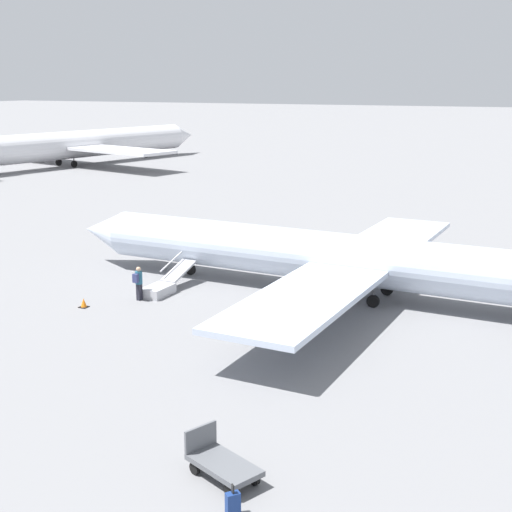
{
  "coord_description": "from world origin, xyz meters",
  "views": [
    {
      "loc": [
        -11.68,
        33.82,
        10.77
      ],
      "look_at": [
        3.99,
        0.71,
        1.8
      ],
      "focal_mm": 50.0,
      "sensor_mm": 36.0,
      "label": 1
    }
  ],
  "objects_px": {
    "airplane_main": "(350,259)",
    "luggage_cart": "(221,463)",
    "suitcase": "(233,504)",
    "boarding_stairs": "(162,286)",
    "passenger": "(138,281)",
    "airplane_far_right": "(81,144)"
  },
  "relations": [
    {
      "from": "airplane_main",
      "to": "passenger",
      "type": "relative_size",
      "value": 18.78
    },
    {
      "from": "luggage_cart",
      "to": "suitcase",
      "type": "relative_size",
      "value": 2.79
    },
    {
      "from": "passenger",
      "to": "suitcase",
      "type": "xyz_separation_m",
      "value": [
        -12.73,
        14.41,
        -0.67
      ]
    },
    {
      "from": "suitcase",
      "to": "passenger",
      "type": "bearing_deg",
      "value": -48.54
    },
    {
      "from": "luggage_cart",
      "to": "airplane_far_right",
      "type": "bearing_deg",
      "value": -25.79
    },
    {
      "from": "airplane_main",
      "to": "suitcase",
      "type": "xyz_separation_m",
      "value": [
        -3.31,
        19.51,
        -1.69
      ]
    },
    {
      "from": "airplane_far_right",
      "to": "boarding_stairs",
      "type": "distance_m",
      "value": 62.28
    },
    {
      "from": "boarding_stairs",
      "to": "luggage_cart",
      "type": "bearing_deg",
      "value": -140.71
    },
    {
      "from": "passenger",
      "to": "luggage_cart",
      "type": "bearing_deg",
      "value": -136.55
    },
    {
      "from": "airplane_main",
      "to": "luggage_cart",
      "type": "distance_m",
      "value": 18.25
    },
    {
      "from": "suitcase",
      "to": "boarding_stairs",
      "type": "bearing_deg",
      "value": -52.3
    },
    {
      "from": "luggage_cart",
      "to": "suitcase",
      "type": "height_order",
      "value": "luggage_cart"
    },
    {
      "from": "boarding_stairs",
      "to": "passenger",
      "type": "height_order",
      "value": "passenger"
    },
    {
      "from": "airplane_far_right",
      "to": "luggage_cart",
      "type": "bearing_deg",
      "value": -126.09
    },
    {
      "from": "airplane_main",
      "to": "boarding_stairs",
      "type": "bearing_deg",
      "value": 23.26
    },
    {
      "from": "airplane_far_right",
      "to": "passenger",
      "type": "xyz_separation_m",
      "value": [
        -41.6,
        47.42,
        -1.77
      ]
    },
    {
      "from": "airplane_far_right",
      "to": "suitcase",
      "type": "bearing_deg",
      "value": -126.18
    },
    {
      "from": "airplane_main",
      "to": "suitcase",
      "type": "relative_size",
      "value": 37.13
    },
    {
      "from": "passenger",
      "to": "airplane_far_right",
      "type": "bearing_deg",
      "value": 42.82
    },
    {
      "from": "luggage_cart",
      "to": "passenger",
      "type": "bearing_deg",
      "value": -25.3
    },
    {
      "from": "airplane_main",
      "to": "boarding_stairs",
      "type": "distance_m",
      "value": 9.83
    },
    {
      "from": "boarding_stairs",
      "to": "suitcase",
      "type": "height_order",
      "value": "boarding_stairs"
    }
  ]
}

